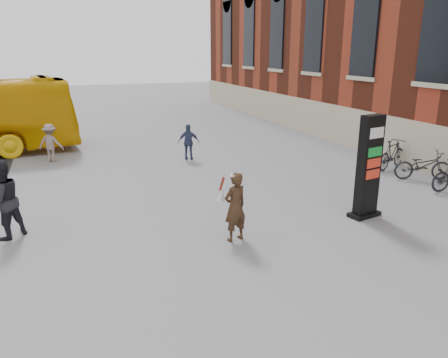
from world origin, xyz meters
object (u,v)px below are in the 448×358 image
object	(u,v)px
bike_7	(392,154)
pedestrian_b	(51,143)
woman	(235,206)
bike_6	(423,165)
pedestrian_a	(2,200)
pedestrian_c	(189,142)
info_pylon	(369,167)

from	to	relation	value
bike_7	pedestrian_b	bearing A→B (deg)	41.44
woman	pedestrian_b	world-z (taller)	woman
woman	bike_6	xyz separation A→B (m)	(8.03, 2.33, -0.36)
pedestrian_b	bike_7	xyz separation A→B (m)	(12.08, -5.79, -0.20)
pedestrian_b	bike_6	bearing A→B (deg)	173.26
pedestrian_a	bike_6	bearing A→B (deg)	143.26
bike_6	bike_7	bearing A→B (deg)	22.88
bike_7	pedestrian_c	bearing A→B (deg)	35.70
pedestrian_a	bike_7	distance (m)	13.25
woman	info_pylon	bearing A→B (deg)	166.22
pedestrian_b	bike_6	size ratio (longest dim) A/B	0.80
woman	bike_7	size ratio (longest dim) A/B	0.89
pedestrian_c	bike_6	distance (m)	8.85
pedestrian_a	pedestrian_b	world-z (taller)	pedestrian_a
info_pylon	woman	distance (m)	3.95
woman	bike_7	distance (m)	8.91
pedestrian_b	pedestrian_a	bearing A→B (deg)	106.49
pedestrian_a	bike_7	size ratio (longest dim) A/B	1.02
pedestrian_c	bike_7	size ratio (longest dim) A/B	0.78
pedestrian_c	bike_6	size ratio (longest dim) A/B	0.76
bike_7	pedestrian_a	bearing A→B (deg)	74.64
info_pylon	bike_7	size ratio (longest dim) A/B	1.47
bike_6	info_pylon	bearing A→B (deg)	140.55
info_pylon	pedestrian_b	bearing A→B (deg)	119.16
info_pylon	bike_6	world-z (taller)	info_pylon
bike_6	bike_7	xyz separation A→B (m)	(0.00, 1.53, 0.06)
pedestrian_c	bike_6	world-z (taller)	pedestrian_c
pedestrian_a	pedestrian_b	bearing A→B (deg)	-135.68
bike_7	info_pylon	bearing A→B (deg)	108.88
pedestrian_b	woman	bearing A→B (deg)	137.21
pedestrian_c	bike_6	xyz separation A→B (m)	(6.79, -5.67, -0.23)
woman	pedestrian_a	xyz separation A→B (m)	(-5.10, 2.11, 0.10)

